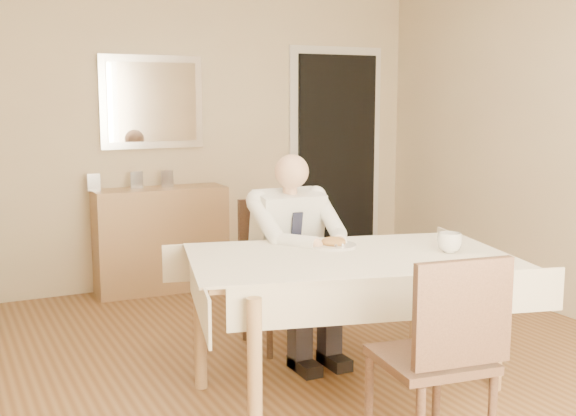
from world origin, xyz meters
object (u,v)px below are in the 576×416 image
seated_man (299,246)px  chair_near (443,349)px  dining_table (349,270)px  chair_far (278,262)px  coffee_mug (450,243)px  sideboard (161,239)px

seated_man → chair_near: bearing=-92.9°
dining_table → chair_far: chair_far is taller
chair_near → coffee_mug: 0.98m
chair_near → coffee_mug: size_ratio=6.96×
chair_near → seated_man: 1.51m
coffee_mug → chair_near: bearing=-129.9°
chair_near → seated_man: size_ratio=0.76×
sideboard → chair_near: bearing=-84.2°
dining_table → coffee_mug: coffee_mug is taller
dining_table → chair_far: (0.00, 0.88, -0.14)m
dining_table → sideboard: 2.49m
chair_near → sideboard: bearing=101.5°
chair_near → sideboard: chair_near is taller
chair_far → sideboard: 1.61m
seated_man → sideboard: size_ratio=1.16×
chair_far → chair_near: 1.79m
seated_man → coffee_mug: seated_man is taller
chair_far → coffee_mug: 1.22m
coffee_mug → sideboard: coffee_mug is taller
chair_near → dining_table: bearing=92.5°
seated_man → sideboard: (-0.32, 1.86, -0.26)m
chair_near → sideboard: (-0.25, 3.36, -0.10)m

